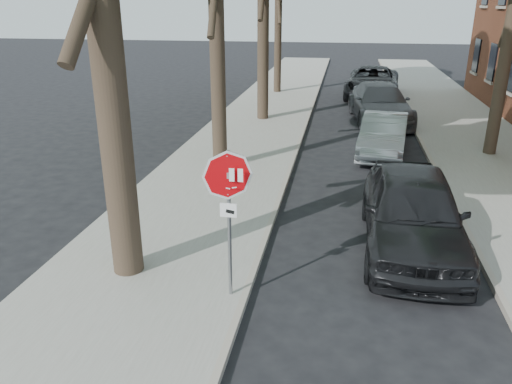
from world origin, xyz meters
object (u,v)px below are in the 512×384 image
(stop_sign, at_px, (228,197))
(car_a, at_px, (413,211))
(car_d, at_px, (372,82))
(car_c, at_px, (380,103))
(car_b, at_px, (383,135))

(stop_sign, height_order, car_a, stop_sign)
(stop_sign, xyz_separation_m, car_d, (3.24, 20.72, -1.13))
(car_a, distance_m, car_c, 12.11)
(car_b, distance_m, car_d, 11.12)
(car_a, height_order, car_c, car_a)
(car_d, bearing_deg, car_b, -85.34)
(stop_sign, xyz_separation_m, car_c, (3.30, 14.72, -1.15))
(car_a, distance_m, car_d, 18.11)
(car_c, relative_size, car_d, 0.94)
(stop_sign, relative_size, car_b, 0.63)
(stop_sign, height_order, car_d, stop_sign)
(car_b, xyz_separation_m, car_c, (0.15, 5.12, 0.12))
(car_c, xyz_separation_m, car_d, (-0.06, 5.99, 0.01))
(car_b, bearing_deg, stop_sign, -101.02)
(car_c, bearing_deg, car_b, -98.53)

